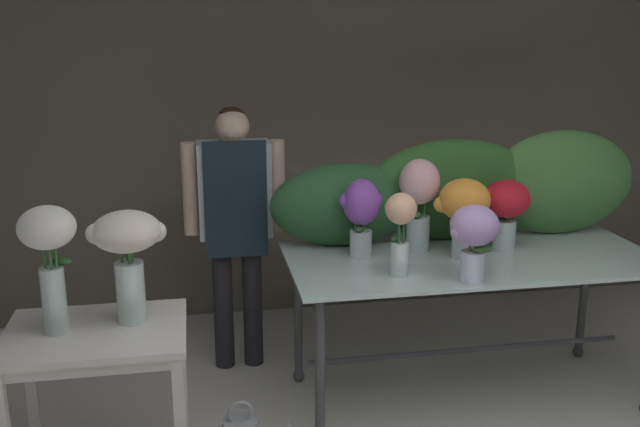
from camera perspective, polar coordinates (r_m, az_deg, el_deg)
ground_plane at (r=4.17m, az=5.60°, el=-15.31°), size 7.11×7.11×0.00m
wall_back at (r=5.22m, az=1.14°, el=7.19°), size 5.35×0.12×2.78m
display_table_glass at (r=4.06m, az=11.99°, el=-5.05°), size 2.04×0.92×0.86m
side_table_white at (r=3.37m, az=-17.39°, el=-10.47°), size 0.79×0.60×0.80m
florist at (r=4.31m, az=-6.80°, el=0.21°), size 0.61×0.24×1.63m
foliage_backdrop at (r=4.26m, az=11.11°, el=1.74°), size 2.23×0.31×0.63m
vase_lilac_peonies at (r=3.57m, az=12.18°, el=-1.66°), size 0.25×0.24×0.39m
vase_crimson_stock at (r=4.12m, az=14.63°, el=0.54°), size 0.29×0.26×0.40m
vase_sunset_dahlias at (r=3.92m, az=11.39°, el=0.54°), size 0.30×0.28×0.44m
vase_violet_freesia at (r=3.87m, az=3.32°, el=0.19°), size 0.23×0.20×0.44m
vase_blush_lilies at (r=4.00m, az=7.92°, el=1.35°), size 0.23×0.23×0.52m
vase_peach_hydrangea at (r=3.59m, az=6.42°, el=-1.03°), size 0.16×0.17×0.43m
vase_white_roses_tall at (r=3.22m, az=-20.82°, el=-2.80°), size 0.24×0.24×0.57m
vase_cream_lisianthus_tall at (r=3.24m, az=-15.12°, el=-2.74°), size 0.34×0.30×0.51m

